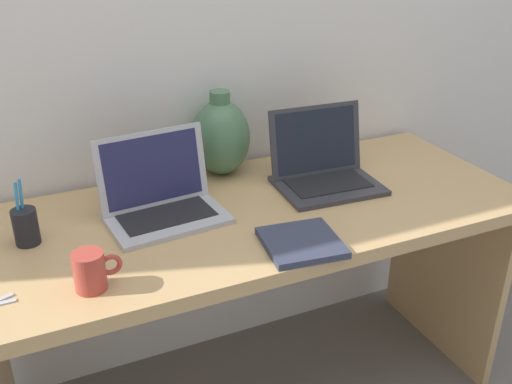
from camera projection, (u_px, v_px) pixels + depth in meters
back_wall at (206, 26)px, 1.81m from camera, size 4.40×0.04×2.40m
desk at (256, 253)px, 1.77m from camera, size 1.60×0.67×0.74m
laptop_left at (160, 195)px, 1.64m from camera, size 0.34×0.25×0.23m
laptop_right at (322, 165)px, 1.83m from camera, size 0.32×0.26×0.23m
green_vase at (221, 137)px, 1.87m from camera, size 0.19×0.19×0.27m
notebook_stack at (301, 243)px, 1.51m from camera, size 0.21×0.21×0.02m
coffee_mug at (91, 271)px, 1.32m from camera, size 0.11×0.07×0.09m
pen_cup at (26, 226)px, 1.50m from camera, size 0.06×0.06×0.18m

